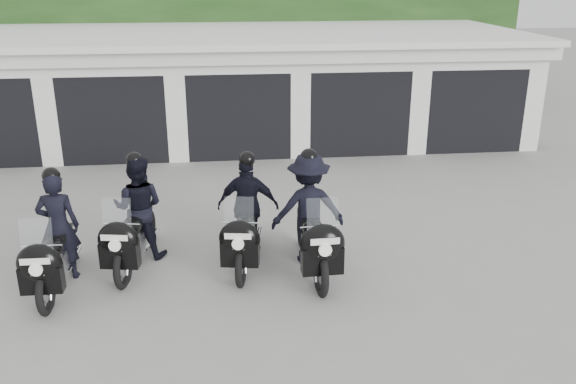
{
  "coord_description": "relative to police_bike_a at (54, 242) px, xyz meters",
  "views": [
    {
      "loc": [
        -0.44,
        -9.59,
        4.62
      ],
      "look_at": [
        0.64,
        0.08,
        1.05
      ],
      "focal_mm": 38.0,
      "sensor_mm": 36.0,
      "label": 1
    }
  ],
  "objects": [
    {
      "name": "ground",
      "position": [
        3.02,
        0.88,
        -0.75
      ],
      "size": [
        80.0,
        80.0,
        0.0
      ],
      "primitive_type": "plane",
      "color": "gray",
      "rests_on": "ground"
    },
    {
      "name": "police_bike_d",
      "position": [
        3.95,
        0.28,
        0.11
      ],
      "size": [
        1.23,
        2.32,
        2.01
      ],
      "rotation": [
        0.0,
        0.0,
        0.04
      ],
      "color": "black",
      "rests_on": "ground"
    },
    {
      "name": "police_bike_c",
      "position": [
        2.94,
        0.62,
        0.05
      ],
      "size": [
        1.12,
        2.16,
        1.9
      ],
      "rotation": [
        0.0,
        0.0,
        -0.17
      ],
      "color": "black",
      "rests_on": "ground"
    },
    {
      "name": "police_bike_b",
      "position": [
        1.12,
        0.76,
        0.05
      ],
      "size": [
        0.99,
        2.17,
        1.9
      ],
      "rotation": [
        0.0,
        0.0,
        -0.16
      ],
      "color": "black",
      "rests_on": "ground"
    },
    {
      "name": "background_vegetation",
      "position": [
        3.4,
        13.8,
        2.02
      ],
      "size": [
        20.0,
        3.9,
        5.8
      ],
      "color": "#183413",
      "rests_on": "ground"
    },
    {
      "name": "garage_block",
      "position": [
        3.02,
        8.94,
        0.68
      ],
      "size": [
        16.4,
        6.8,
        2.96
      ],
      "color": "silver",
      "rests_on": "ground"
    },
    {
      "name": "police_bike_a",
      "position": [
        0.0,
        0.0,
        0.0
      ],
      "size": [
        0.64,
        2.17,
        1.89
      ],
      "rotation": [
        0.0,
        0.0,
        -0.01
      ],
      "color": "black",
      "rests_on": "ground"
    }
  ]
}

